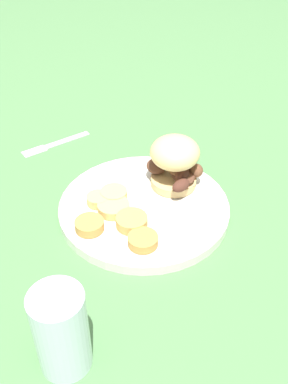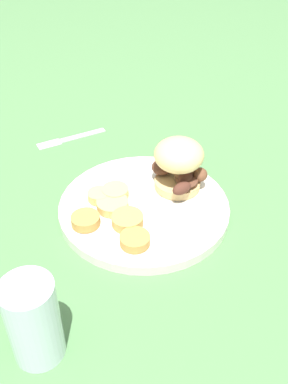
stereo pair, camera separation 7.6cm
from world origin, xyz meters
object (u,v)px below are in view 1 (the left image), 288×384
Objects in this scene: sandwich at (175,161)px; fork at (55,144)px; drinking_glass at (61,331)px; dinner_plate at (144,207)px.

sandwich reaches higher than fork.
drinking_glass reaches higher than sandwich.
drinking_glass is at bearing -23.09° from sandwich.
drinking_glass reaches higher than dinner_plate.
sandwich is at bearing 156.91° from drinking_glass.
fork is 0.52m from drinking_glass.
fork is at bearing -123.08° from sandwich.
dinner_plate is at bearing 162.18° from drinking_glass.
dinner_plate is 2.62× the size of sandwich.
dinner_plate is at bearing -43.88° from sandwich.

